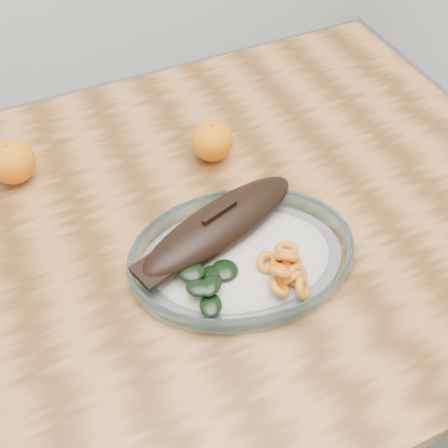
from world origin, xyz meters
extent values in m
plane|color=slate|center=(0.00, 0.00, 0.00)|extent=(3.00, 3.00, 0.00)
cube|color=#5C3616|center=(0.00, 0.00, 0.73)|extent=(1.20, 0.80, 0.04)
cylinder|color=brown|center=(0.54, 0.34, 0.35)|extent=(0.06, 0.06, 0.71)
ellipsoid|color=white|center=(0.08, -0.09, 0.76)|extent=(0.64, 0.50, 0.01)
torus|color=#83B9CA|center=(0.08, -0.09, 0.77)|extent=(0.66, 0.66, 0.03)
ellipsoid|color=silver|center=(0.08, -0.09, 0.77)|extent=(0.57, 0.44, 0.02)
ellipsoid|color=black|center=(0.07, -0.04, 0.80)|extent=(0.28, 0.16, 0.05)
ellipsoid|color=black|center=(0.07, -0.04, 0.79)|extent=(0.24, 0.13, 0.02)
cube|color=black|center=(-0.04, -0.08, 0.80)|extent=(0.06, 0.06, 0.01)
cube|color=black|center=(0.07, -0.04, 0.82)|extent=(0.06, 0.02, 0.02)
torus|color=#BE5A0D|center=(0.12, -0.13, 0.79)|extent=(0.05, 0.05, 0.03)
torus|color=#BE5A0D|center=(0.10, -0.16, 0.79)|extent=(0.03, 0.03, 0.03)
torus|color=#BE5A0D|center=(0.14, -0.14, 0.79)|extent=(0.04, 0.04, 0.04)
torus|color=#BE5A0D|center=(0.13, -0.16, 0.79)|extent=(0.04, 0.03, 0.04)
torus|color=#BE5A0D|center=(0.13, -0.13, 0.79)|extent=(0.04, 0.04, 0.03)
torus|color=#BE5A0D|center=(0.13, -0.18, 0.79)|extent=(0.04, 0.05, 0.04)
torus|color=#BE5A0D|center=(0.11, -0.12, 0.79)|extent=(0.04, 0.04, 0.03)
torus|color=#BE5A0D|center=(0.12, -0.16, 0.79)|extent=(0.04, 0.03, 0.04)
torus|color=#BE5A0D|center=(0.13, -0.12, 0.81)|extent=(0.05, 0.04, 0.02)
torus|color=#BE5A0D|center=(0.11, -0.15, 0.81)|extent=(0.04, 0.04, 0.04)
torus|color=#BE5A0D|center=(0.13, -0.13, 0.81)|extent=(0.04, 0.04, 0.03)
ellipsoid|color=black|center=(0.05, -0.11, 0.79)|extent=(0.05, 0.05, 0.01)
ellipsoid|color=black|center=(0.01, -0.15, 0.79)|extent=(0.04, 0.04, 0.01)
ellipsoid|color=black|center=(0.03, -0.11, 0.79)|extent=(0.04, 0.04, 0.01)
ellipsoid|color=black|center=(0.00, -0.10, 0.80)|extent=(0.05, 0.05, 0.01)
ellipsoid|color=black|center=(0.02, -0.13, 0.80)|extent=(0.04, 0.04, 0.01)
ellipsoid|color=black|center=(0.00, -0.13, 0.80)|extent=(0.04, 0.04, 0.01)
sphere|color=#E75B04|center=(-0.17, 0.21, 0.79)|extent=(0.07, 0.07, 0.07)
sphere|color=#E75B04|center=(0.13, 0.13, 0.78)|extent=(0.07, 0.07, 0.07)
camera|label=1|loc=(-0.14, -0.51, 1.38)|focal=45.00mm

